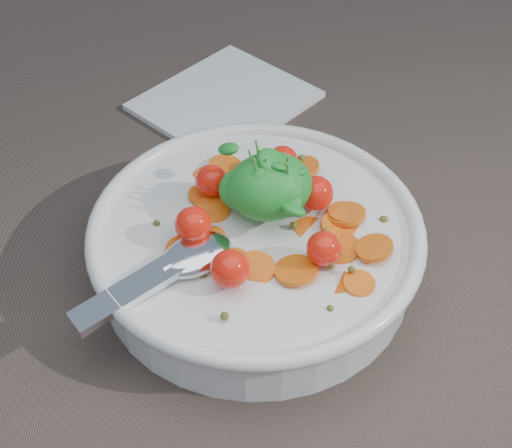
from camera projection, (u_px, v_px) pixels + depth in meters
name	position (u px, v px, depth m)	size (l,w,h in m)	color
ground	(257.00, 276.00, 0.64)	(6.00, 6.00, 0.00)	#6C594D
bowl	(256.00, 243.00, 0.63)	(0.31, 0.29, 0.13)	white
napkin	(225.00, 101.00, 0.83)	(0.18, 0.16, 0.01)	white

